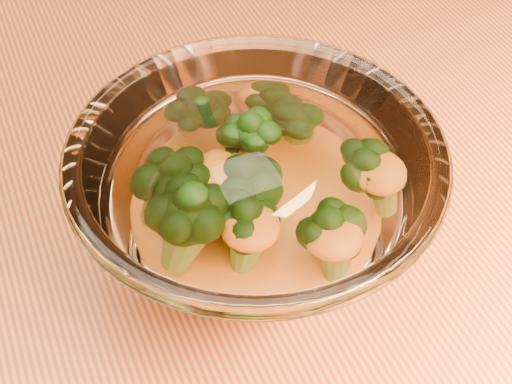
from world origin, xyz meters
TOP-DOWN VIEW (x-y plane):
  - table at (0.00, 0.00)m, footprint 1.20×0.80m
  - glass_bowl at (-0.09, -0.01)m, footprint 0.24×0.24m
  - cheese_sauce at (-0.09, -0.01)m, footprint 0.12×0.12m
  - broccoli_heap at (-0.09, -0.01)m, footprint 0.17×0.17m

SIDE VIEW (x-z plane):
  - table at x=0.00m, z-range 0.28..1.03m
  - cheese_sauce at x=-0.09m, z-range 0.77..0.80m
  - glass_bowl at x=-0.09m, z-range 0.75..0.86m
  - broccoli_heap at x=-0.09m, z-range 0.78..0.86m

